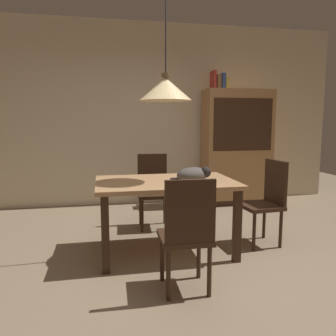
{
  "coord_description": "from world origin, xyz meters",
  "views": [
    {
      "loc": [
        -0.74,
        -2.83,
        1.35
      ],
      "look_at": [
        -0.04,
        0.66,
        0.85
      ],
      "focal_mm": 35.75,
      "sensor_mm": 36.0,
      "label": 1
    }
  ],
  "objects_px": {
    "hutch_bookcase": "(237,149)",
    "book_brown_thick": "(217,82)",
    "book_yellow_short": "(225,84)",
    "pendant_lamp": "(166,89)",
    "book_blue_wide": "(222,81)",
    "chair_near_front": "(187,231)",
    "book_red_tall": "(213,80)",
    "chair_far_back": "(153,187)",
    "chair_right_side": "(267,198)",
    "cat_sleeping": "(194,175)",
    "dining_table": "(166,190)"
  },
  "relations": [
    {
      "from": "chair_right_side",
      "to": "book_yellow_short",
      "type": "xyz_separation_m",
      "value": [
        0.2,
        1.85,
        1.43
      ]
    },
    {
      "from": "hutch_bookcase",
      "to": "pendant_lamp",
      "type": "bearing_deg",
      "value": -129.78
    },
    {
      "from": "dining_table",
      "to": "book_yellow_short",
      "type": "xyz_separation_m",
      "value": [
        1.32,
        1.86,
        1.29
      ]
    },
    {
      "from": "chair_near_front",
      "to": "book_brown_thick",
      "type": "distance_m",
      "value": 3.32
    },
    {
      "from": "hutch_bookcase",
      "to": "book_yellow_short",
      "type": "relative_size",
      "value": 9.25
    },
    {
      "from": "chair_right_side",
      "to": "pendant_lamp",
      "type": "relative_size",
      "value": 0.72
    },
    {
      "from": "dining_table",
      "to": "book_red_tall",
      "type": "bearing_deg",
      "value": 59.0
    },
    {
      "from": "book_brown_thick",
      "to": "chair_right_side",
      "type": "bearing_deg",
      "value": -91.76
    },
    {
      "from": "hutch_bookcase",
      "to": "book_yellow_short",
      "type": "xyz_separation_m",
      "value": [
        -0.22,
        0.0,
        1.05
      ]
    },
    {
      "from": "book_red_tall",
      "to": "dining_table",
      "type": "bearing_deg",
      "value": -121.0
    },
    {
      "from": "chair_right_side",
      "to": "pendant_lamp",
      "type": "xyz_separation_m",
      "value": [
        -1.13,
        -0.01,
        1.15
      ]
    },
    {
      "from": "book_brown_thick",
      "to": "pendant_lamp",
      "type": "bearing_deg",
      "value": -122.49
    },
    {
      "from": "hutch_bookcase",
      "to": "book_yellow_short",
      "type": "distance_m",
      "value": 1.07
    },
    {
      "from": "book_yellow_short",
      "to": "book_brown_thick",
      "type": "bearing_deg",
      "value": 180.0
    },
    {
      "from": "chair_near_front",
      "to": "book_brown_thick",
      "type": "bearing_deg",
      "value": 66.56
    },
    {
      "from": "dining_table",
      "to": "chair_far_back",
      "type": "height_order",
      "value": "chair_far_back"
    },
    {
      "from": "book_blue_wide",
      "to": "book_yellow_short",
      "type": "distance_m",
      "value": 0.07
    },
    {
      "from": "chair_right_side",
      "to": "book_brown_thick",
      "type": "bearing_deg",
      "value": 88.24
    },
    {
      "from": "dining_table",
      "to": "book_brown_thick",
      "type": "distance_m",
      "value": 2.57
    },
    {
      "from": "chair_near_front",
      "to": "book_blue_wide",
      "type": "distance_m",
      "value": 3.35
    },
    {
      "from": "book_yellow_short",
      "to": "chair_far_back",
      "type": "bearing_deg",
      "value": -143.36
    },
    {
      "from": "chair_far_back",
      "to": "book_brown_thick",
      "type": "distance_m",
      "value": 2.11
    },
    {
      "from": "pendant_lamp",
      "to": "book_blue_wide",
      "type": "distance_m",
      "value": 2.27
    },
    {
      "from": "book_brown_thick",
      "to": "book_blue_wide",
      "type": "distance_m",
      "value": 0.08
    },
    {
      "from": "hutch_bookcase",
      "to": "book_brown_thick",
      "type": "distance_m",
      "value": 1.13
    },
    {
      "from": "book_brown_thick",
      "to": "book_blue_wide",
      "type": "height_order",
      "value": "book_blue_wide"
    },
    {
      "from": "chair_near_front",
      "to": "book_red_tall",
      "type": "xyz_separation_m",
      "value": [
        1.12,
        2.74,
        1.48
      ]
    },
    {
      "from": "book_red_tall",
      "to": "chair_near_front",
      "type": "bearing_deg",
      "value": -112.25
    },
    {
      "from": "dining_table",
      "to": "book_blue_wide",
      "type": "height_order",
      "value": "book_blue_wide"
    },
    {
      "from": "chair_right_side",
      "to": "book_blue_wide",
      "type": "distance_m",
      "value": 2.36
    },
    {
      "from": "chair_near_front",
      "to": "pendant_lamp",
      "type": "relative_size",
      "value": 0.72
    },
    {
      "from": "cat_sleeping",
      "to": "book_brown_thick",
      "type": "distance_m",
      "value": 2.49
    },
    {
      "from": "book_blue_wide",
      "to": "chair_right_side",
      "type": "bearing_deg",
      "value": -94.07
    },
    {
      "from": "cat_sleeping",
      "to": "hutch_bookcase",
      "type": "height_order",
      "value": "hutch_bookcase"
    },
    {
      "from": "cat_sleeping",
      "to": "book_red_tall",
      "type": "bearing_deg",
      "value": 66.65
    },
    {
      "from": "chair_far_back",
      "to": "hutch_bookcase",
      "type": "xyz_separation_m",
      "value": [
        1.54,
        0.98,
        0.38
      ]
    },
    {
      "from": "chair_far_back",
      "to": "book_red_tall",
      "type": "relative_size",
      "value": 3.32
    },
    {
      "from": "pendant_lamp",
      "to": "book_blue_wide",
      "type": "relative_size",
      "value": 5.42
    },
    {
      "from": "chair_near_front",
      "to": "book_yellow_short",
      "type": "height_order",
      "value": "book_yellow_short"
    },
    {
      "from": "chair_near_front",
      "to": "chair_right_side",
      "type": "relative_size",
      "value": 1.0
    },
    {
      "from": "chair_right_side",
      "to": "book_yellow_short",
      "type": "bearing_deg",
      "value": 83.94
    },
    {
      "from": "pendant_lamp",
      "to": "book_red_tall",
      "type": "height_order",
      "value": "pendant_lamp"
    },
    {
      "from": "chair_right_side",
      "to": "book_yellow_short",
      "type": "relative_size",
      "value": 4.65
    },
    {
      "from": "pendant_lamp",
      "to": "chair_right_side",
      "type": "bearing_deg",
      "value": 0.34
    },
    {
      "from": "cat_sleeping",
      "to": "book_yellow_short",
      "type": "height_order",
      "value": "book_yellow_short"
    },
    {
      "from": "hutch_bookcase",
      "to": "chair_far_back",
      "type": "bearing_deg",
      "value": -147.57
    },
    {
      "from": "book_yellow_short",
      "to": "cat_sleeping",
      "type": "bearing_deg",
      "value": -118.14
    },
    {
      "from": "chair_far_back",
      "to": "chair_right_side",
      "type": "height_order",
      "value": "same"
    },
    {
      "from": "cat_sleeping",
      "to": "book_yellow_short",
      "type": "distance_m",
      "value": 2.53
    },
    {
      "from": "dining_table",
      "to": "book_brown_thick",
      "type": "bearing_deg",
      "value": 57.51
    }
  ]
}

